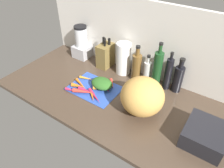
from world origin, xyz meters
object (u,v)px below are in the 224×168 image
at_px(carrot_8, 95,96).
at_px(carrot_3, 81,84).
at_px(carrot_1, 84,92).
at_px(carrot_7, 79,86).
at_px(paper_towel_roll, 123,59).
at_px(bottle_4, 178,78).
at_px(carrot_11, 87,78).
at_px(knife_block, 106,55).
at_px(dish_rack, 205,135).
at_px(winter_squash, 142,96).
at_px(carrot_9, 72,90).
at_px(carrot_4, 101,87).
at_px(bottle_0, 136,67).
at_px(carrot_2, 101,85).
at_px(bottle_1, 147,72).
at_px(carrot_0, 112,84).
at_px(bottle_3, 168,74).
at_px(carrot_6, 85,90).
at_px(blender_appliance, 82,44).
at_px(cutting_board, 94,88).
at_px(carrot_5, 102,88).
at_px(bottle_2, 157,70).
at_px(carrot_10, 92,97).

bearing_deg(carrot_8, carrot_3, 163.84).
bearing_deg(carrot_1, carrot_8, 6.09).
distance_m(carrot_1, carrot_7, 0.09).
bearing_deg(paper_towel_roll, bottle_4, 2.64).
bearing_deg(bottle_4, carrot_11, -156.10).
relative_size(knife_block, dish_rack, 1.05).
xyz_separation_m(carrot_3, carrot_11, (-0.01, 0.09, -0.00)).
relative_size(winter_squash, knife_block, 1.10).
distance_m(carrot_8, carrot_9, 0.19).
xyz_separation_m(carrot_1, carrot_4, (0.07, 0.12, -0.00)).
bearing_deg(dish_rack, bottle_0, 153.13).
relative_size(carrot_2, bottle_1, 0.68).
height_order(carrot_0, carrot_4, carrot_4).
distance_m(carrot_3, winter_squash, 0.52).
height_order(carrot_4, bottle_3, bottle_3).
height_order(carrot_6, carrot_9, carrot_6).
height_order(winter_squash, blender_appliance, blender_appliance).
bearing_deg(carrot_7, carrot_1, -19.75).
distance_m(carrot_11, bottle_4, 0.71).
bearing_deg(carrot_6, carrot_4, 52.93).
bearing_deg(paper_towel_roll, carrot_4, -93.49).
distance_m(cutting_board, bottle_1, 0.42).
distance_m(cutting_board, dish_rack, 0.83).
bearing_deg(cutting_board, bottle_4, 32.66).
distance_m(carrot_11, dish_rack, 0.94).
relative_size(carrot_0, winter_squash, 0.40).
distance_m(carrot_4, winter_squash, 0.38).
relative_size(carrot_11, dish_rack, 0.50).
bearing_deg(carrot_3, carrot_0, 35.36).
distance_m(knife_block, paper_towel_roll, 0.18).
bearing_deg(carrot_1, carrot_4, 60.52).
relative_size(carrot_2, carrot_7, 1.52).
distance_m(cutting_board, carrot_6, 0.08).
height_order(cutting_board, bottle_0, bottle_0).
distance_m(carrot_5, carrot_7, 0.18).
relative_size(carrot_2, bottle_2, 0.46).
relative_size(carrot_0, bottle_1, 0.45).
xyz_separation_m(carrot_4, bottle_2, (0.32, 0.27, 0.13)).
xyz_separation_m(carrot_3, bottle_3, (0.55, 0.35, 0.11)).
bearing_deg(carrot_9, carrot_0, 48.51).
distance_m(carrot_3, carrot_10, 0.18).
bearing_deg(carrot_8, carrot_0, 83.21).
xyz_separation_m(carrot_1, bottle_2, (0.39, 0.39, 0.13)).
xyz_separation_m(carrot_6, carrot_8, (0.10, -0.01, -0.00)).
bearing_deg(carrot_3, carrot_9, -96.04).
relative_size(carrot_9, bottle_1, 0.42).
xyz_separation_m(blender_appliance, bottle_2, (0.76, -0.03, 0.02)).
bearing_deg(carrot_10, carrot_8, 48.69).
bearing_deg(carrot_3, bottle_3, 32.41).
distance_m(carrot_5, dish_rack, 0.76).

